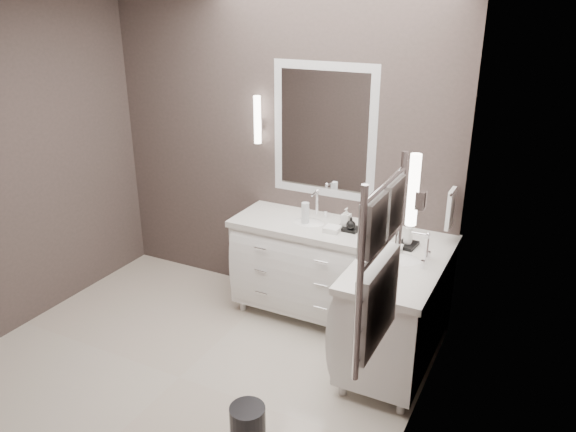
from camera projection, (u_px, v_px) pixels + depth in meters
The scene contains 18 objects.
floor at pixel (179, 378), 4.06m from camera, with size 3.20×3.00×0.01m, color beige.
wall_back at pixel (276, 148), 4.81m from camera, with size 3.20×0.01×2.70m, color #453A37.
wall_right at pixel (413, 251), 2.88m from camera, with size 0.01×3.00×2.70m, color #453A37.
vanity_back at pixel (308, 263), 4.70m from camera, with size 1.24×0.59×0.97m.
vanity_right at pixel (399, 305), 4.07m from camera, with size 0.59×1.24×0.97m.
mirror_back at pixel (324, 131), 4.53m from camera, with size 0.90×0.02×1.10m.
mirror_right at pixel (448, 172), 3.48m from camera, with size 0.02×0.90×1.10m.
sconce_back at pixel (257, 121), 4.71m from camera, with size 0.06×0.06×0.40m.
sconce_right at pixel (413, 191), 3.01m from camera, with size 0.06×0.06×0.40m.
towel_bar_corner at pixel (451, 208), 4.13m from camera, with size 0.03×0.22×0.30m.
towel_ladder at pixel (379, 273), 2.56m from camera, with size 0.06×0.58×0.90m.
waste_bin at pixel (248, 428), 3.37m from camera, with size 0.22×0.22×0.30m, color black.
amenity_tray_back at pixel (348, 228), 4.42m from camera, with size 0.17×0.12×0.02m, color black.
amenity_tray_right at pixel (407, 245), 4.13m from camera, with size 0.13×0.17×0.03m, color black.
water_bottle at pixel (305, 213), 4.51m from camera, with size 0.06×0.06×0.18m, color silver.
soap_bottle_a at pixel (346, 217), 4.42m from camera, with size 0.07×0.07×0.15m, color white.
soap_bottle_b at pixel (351, 223), 4.36m from camera, with size 0.08×0.08×0.10m, color black.
soap_bottle_c at pixel (408, 233), 4.09m from camera, with size 0.07×0.07×0.17m, color white.
Camera 1 is at (2.21, -2.63, 2.57)m, focal length 35.00 mm.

